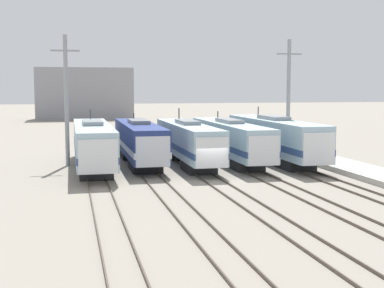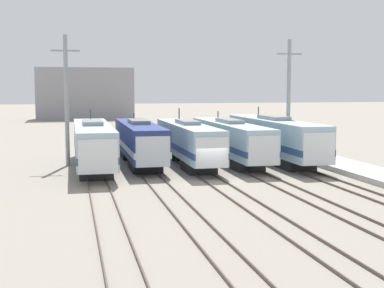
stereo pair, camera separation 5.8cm
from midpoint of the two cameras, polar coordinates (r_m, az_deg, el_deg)
The scene contains 15 objects.
ground_plane at distance 41.32m, azimuth 2.15°, elevation -3.88°, with size 400.00×400.00×0.00m, color gray.
rail_pair_far_left at distance 39.99m, azimuth -9.96°, elevation -4.19°, with size 1.50×120.00×0.15m.
rail_pair_center_left at distance 40.42m, azimuth -3.80°, elevation -4.00°, with size 1.51×120.00×0.15m.
rail_pair_center at distance 41.30m, azimuth 2.15°, elevation -3.78°, with size 1.51×120.00×0.15m.
rail_pair_center_right at distance 42.61m, azimuth 7.79°, elevation -3.52°, with size 1.51×120.00×0.15m.
rail_pair_far_right at distance 44.31m, azimuth 13.05°, elevation -3.26°, with size 1.50×120.00×0.15m.
locomotive_far_left at distance 47.28m, azimuth -10.47°, elevation -0.05°, with size 3.11×18.53×5.06m.
locomotive_center_left at distance 49.67m, azimuth -5.58°, elevation 0.26°, with size 2.97×17.59×4.59m.
locomotive_center at distance 49.00m, azimuth -0.34°, elevation 0.20°, with size 2.84×17.75×5.09m.
locomotive_center_right at distance 50.92m, azimuth 4.22°, elevation 0.40°, with size 2.87×18.93×4.70m.
locomotive_far_right at distance 52.03m, azimuth 8.89°, elevation 0.60°, with size 2.99×19.76×5.13m.
catenary_tower_left at distance 49.81m, azimuth -13.21°, elevation 4.69°, with size 2.56×0.38×11.83m.
catenary_tower_right at distance 54.12m, azimuth 10.29°, elevation 4.85°, with size 2.56×0.38×11.83m.
platform at distance 46.35m, azimuth 17.94°, elevation -2.81°, with size 4.00×120.00×0.44m.
depot_building at distance 124.15m, azimuth -11.32°, elevation 5.29°, with size 21.37×9.13×11.53m.
Camera 2 is at (-10.48, -39.33, 7.11)m, focal length 50.00 mm.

